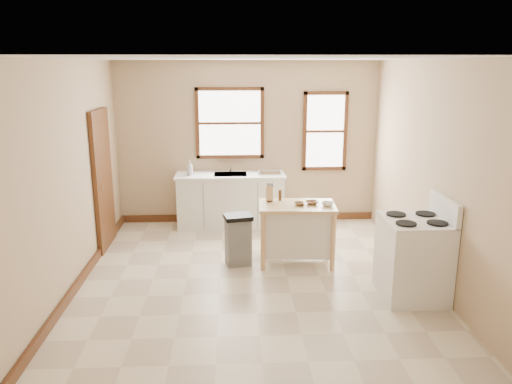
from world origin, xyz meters
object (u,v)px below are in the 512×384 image
soap_bottle_b (190,169)px  bowl_b (312,203)px  pepper_grinder (280,195)px  bowl_c (328,204)px  soap_bottle_a (190,168)px  gas_stove (414,248)px  dish_rack (269,171)px  trash_bin (238,240)px  kitchen_island (297,234)px  knife_block (270,194)px  bowl_a (300,204)px

soap_bottle_b → bowl_b: bearing=-54.3°
pepper_grinder → bowl_c: size_ratio=0.91×
soap_bottle_a → gas_stove: size_ratio=0.20×
dish_rack → pepper_grinder: bearing=-108.4°
trash_bin → kitchen_island: bearing=-11.2°
bowl_c → gas_stove: size_ratio=0.13×
knife_block → bowl_b: size_ratio=1.12×
pepper_grinder → gas_stove: (1.47, -1.33, -0.31)m
soap_bottle_b → trash_bin: size_ratio=0.25×
bowl_c → dish_rack: bearing=110.6°
bowl_b → trash_bin: bowl_b is taller
soap_bottle_b → soap_bottle_a: bearing=-87.4°
dish_rack → gas_stove: 3.20m
bowl_b → trash_bin: size_ratio=0.25×
soap_bottle_b → knife_block: bearing=-62.0°
dish_rack → knife_block: size_ratio=1.92×
soap_bottle_a → gas_stove: (2.85, -2.76, -0.42)m
bowl_a → dish_rack: bearing=99.5°
trash_bin → bowl_a: bearing=-13.8°
bowl_b → bowl_a: bearing=-164.7°
knife_block → bowl_c: (0.78, -0.27, -0.07)m
bowl_b → gas_stove: size_ratio=0.14×
soap_bottle_b → trash_bin: 2.00m
kitchen_island → trash_bin: bearing=-175.7°
bowl_a → bowl_b: bearing=15.3°
soap_bottle_a → kitchen_island: soap_bottle_a is taller
soap_bottle_b → dish_rack: size_ratio=0.47×
trash_bin → gas_stove: size_ratio=0.58×
soap_bottle_b → dish_rack: soap_bottle_b is taller
gas_stove → dish_rack: bearing=118.4°
dish_rack → bowl_b: dish_rack is taller
soap_bottle_a → knife_block: size_ratio=1.22×
soap_bottle_b → gas_stove: 4.03m
soap_bottle_a → pepper_grinder: bearing=-56.5°
bowl_a → bowl_c: size_ratio=0.95×
kitchen_island → gas_stove: bearing=-38.3°
dish_rack → bowl_a: bearing=-100.6°
kitchen_island → gas_stove: size_ratio=0.84×
knife_block → pepper_grinder: 0.16m
soap_bottle_a → kitchen_island: (1.60, -1.65, -0.61)m
soap_bottle_a → trash_bin: bearing=-75.5°
knife_block → bowl_a: bearing=-23.5°
dish_rack → bowl_a: 1.75m
kitchen_island → gas_stove: gas_stove is taller
soap_bottle_b → bowl_a: size_ratio=1.16×
dish_rack → trash_bin: (-0.56, -1.70, -0.61)m
soap_bottle_a → gas_stove: gas_stove is taller
dish_rack → kitchen_island: size_ratio=0.37×
pepper_grinder → trash_bin: size_ratio=0.21×
soap_bottle_b → dish_rack: bearing=-11.8°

